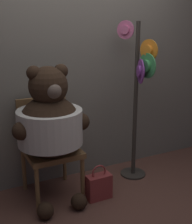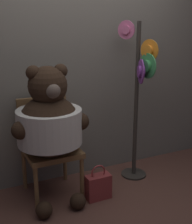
# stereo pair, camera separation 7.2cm
# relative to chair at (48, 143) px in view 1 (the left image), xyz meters

# --- Properties ---
(ground_plane) EXTENTS (14.00, 14.00, 0.00)m
(ground_plane) POSITION_rel_chair_xyz_m (0.40, -0.49, -0.53)
(ground_plane) COLOR brown
(wall_back) EXTENTS (8.00, 0.10, 2.32)m
(wall_back) POSITION_rel_chair_xyz_m (0.40, 0.28, 0.63)
(wall_back) COLOR slate
(wall_back) RESTS_ON ground_plane
(chair) EXTENTS (0.50, 0.53, 0.96)m
(chair) POSITION_rel_chair_xyz_m (0.00, 0.00, 0.00)
(chair) COLOR brown
(chair) RESTS_ON ground_plane
(teddy_bear) EXTENTS (0.72, 0.64, 1.32)m
(teddy_bear) POSITION_rel_chair_xyz_m (-0.03, -0.17, 0.26)
(teddy_bear) COLOR black
(teddy_bear) RESTS_ON ground_plane
(hat_display_rack) EXTENTS (0.28, 0.49, 1.69)m
(hat_display_rack) POSITION_rel_chair_xyz_m (0.95, -0.14, 0.44)
(hat_display_rack) COLOR #332D28
(hat_display_rack) RESTS_ON ground_plane
(handbag_on_ground) EXTENTS (0.24, 0.12, 0.36)m
(handbag_on_ground) POSITION_rel_chair_xyz_m (0.38, -0.35, -0.40)
(handbag_on_ground) COLOR maroon
(handbag_on_ground) RESTS_ON ground_plane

